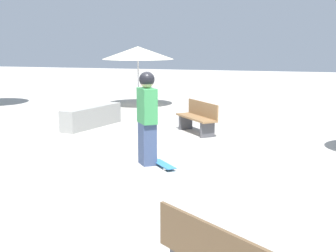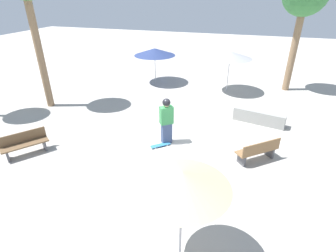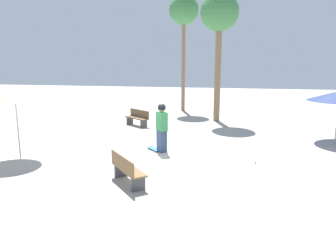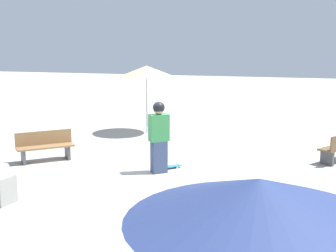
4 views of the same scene
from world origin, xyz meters
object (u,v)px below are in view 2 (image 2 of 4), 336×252
Objects in this scene: skateboard at (160,145)px; shade_umbrella_navy at (155,52)px; bench_far at (25,144)px; shade_umbrella_grey at (230,55)px; skater_main at (166,120)px; bench_near at (258,151)px; shade_umbrella_tan at (182,180)px; concrete_ledge at (259,117)px.

shade_umbrella_navy is at bearing -110.31° from skateboard.
skateboard is 0.47× the size of bench_far.
bench_far is 0.61× the size of shade_umbrella_grey.
skater_main is at bearing 23.09° from shade_umbrella_navy.
bench_near and bench_far have the same top height.
shade_umbrella_navy is 1.05× the size of shade_umbrella_tan.
shade_umbrella_grey reaches higher than concrete_ledge.
shade_umbrella_tan reaches higher than bench_near.
shade_umbrella_tan is at bearing -12.18° from concrete_ledge.
skateboard is at bearing 21.18° from shade_umbrella_navy.
shade_umbrella_navy is (-7.35, -6.48, 1.56)m from bench_near.
bench_far is (5.23, -8.23, 0.13)m from concrete_ledge.
shade_umbrella_navy is at bearing -94.29° from shade_umbrella_grey.
shade_umbrella_grey is (-7.00, -1.81, 1.76)m from bench_near.
bench_far is at bearing -18.25° from skateboard.
skater_main is 0.75× the size of shade_umbrella_grey.
bench_near is at bearing 160.37° from shade_umbrella_tan.
bench_far is 0.62× the size of shade_umbrella_tan.
bench_near is 0.58× the size of shade_umbrella_navy.
skateboard is 3.61m from bench_near.
skater_main is 7.02m from shade_umbrella_grey.
concrete_ledge is 4.66m from shade_umbrella_grey.
concrete_ledge is at bearing -177.94° from skater_main.
concrete_ledge is 1.51× the size of bench_far.
concrete_ledge is 0.94× the size of shade_umbrella_tan.
skateboard is 7.62m from shade_umbrella_grey.
bench_near is at bearing -0.78° from concrete_ledge.
bench_near is at bearing 140.05° from skateboard.
shade_umbrella_navy is (-9.42, 1.71, 1.56)m from bench_far.
skater_main is 4.59m from concrete_ledge.
shade_umbrella_navy is 12.85m from shade_umbrella_tan.
skateboard is 0.31× the size of concrete_ledge.
shade_umbrella_tan reaches higher than shade_umbrella_navy.
shade_umbrella_navy is at bearing -153.21° from bench_far.
shade_umbrella_navy is at bearing 90.72° from bench_near.
skateboard is (0.37, -0.13, -0.95)m from skater_main.
skater_main is 1.25× the size of bench_near.
skater_main is at bearing -159.09° from shade_umbrella_tan.
concrete_ledge reaches higher than skateboard.
bench_near is 7.44m from shade_umbrella_grey.
bench_near is (0.28, 3.46, -0.59)m from skater_main.
bench_far is (2.07, -8.19, 0.00)m from bench_near.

